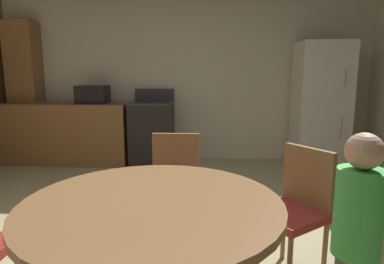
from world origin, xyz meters
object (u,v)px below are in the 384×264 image
(microwave, at_px, (93,94))
(chair_northeast, at_px, (295,205))
(person_child, at_px, (356,239))
(dining_table, at_px, (153,232))
(oven_range, at_px, (152,133))
(chair_north, at_px, (175,182))
(refrigerator, at_px, (320,106))

(microwave, relative_size, chair_northeast, 0.51)
(person_child, bearing_deg, dining_table, -0.00)
(oven_range, bearing_deg, dining_table, -79.69)
(chair_northeast, xyz_separation_m, chair_north, (-0.84, 0.41, 0.00))
(microwave, height_order, dining_table, microwave)
(dining_table, xyz_separation_m, person_child, (0.96, 0.04, -0.03))
(chair_north, bearing_deg, person_child, 43.68)
(chair_northeast, bearing_deg, microwave, -87.08)
(refrigerator, relative_size, chair_northeast, 2.02)
(dining_table, bearing_deg, chair_north, 90.67)
(oven_range, distance_m, person_child, 3.67)
(dining_table, height_order, person_child, person_child)
(chair_northeast, distance_m, chair_north, 0.93)
(dining_table, bearing_deg, refrigerator, 61.60)
(dining_table, bearing_deg, person_child, 2.36)
(dining_table, bearing_deg, oven_range, 100.31)
(refrigerator, height_order, microwave, refrigerator)
(microwave, bearing_deg, oven_range, 0.24)
(oven_range, relative_size, chair_north, 1.26)
(dining_table, xyz_separation_m, chair_northeast, (0.83, 0.63, -0.10))
(microwave, bearing_deg, person_child, -53.57)
(dining_table, xyz_separation_m, chair_north, (-0.01, 1.04, -0.10))
(refrigerator, bearing_deg, person_child, -104.13)
(chair_northeast, bearing_deg, refrigerator, -147.10)
(oven_range, distance_m, refrigerator, 2.43)
(oven_range, xyz_separation_m, dining_table, (0.61, -3.36, 0.14))
(dining_table, relative_size, chair_north, 1.41)
(oven_range, xyz_separation_m, chair_northeast, (1.44, -2.73, 0.03))
(oven_range, height_order, chair_north, oven_range)
(dining_table, distance_m, chair_north, 1.04)
(person_child, bearing_deg, chair_northeast, -79.13)
(refrigerator, relative_size, dining_table, 1.43)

